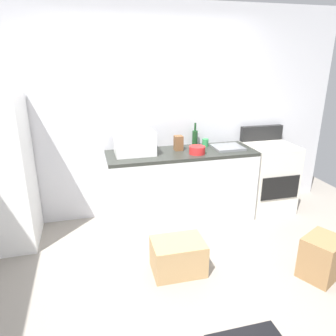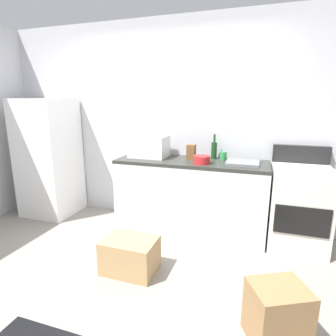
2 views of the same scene
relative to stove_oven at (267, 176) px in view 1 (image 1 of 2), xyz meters
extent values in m
plane|color=gray|center=(-1.52, -1.21, -0.47)|extent=(6.00, 6.00, 0.00)
cube|color=silver|center=(-1.52, 0.34, 0.83)|extent=(5.00, 0.10, 2.60)
cube|color=silver|center=(-1.22, -0.01, -0.04)|extent=(1.80, 0.60, 0.86)
cube|color=#2D302B|center=(-1.22, -0.01, 0.41)|extent=(1.80, 0.60, 0.04)
cube|color=silver|center=(0.00, -0.01, -0.02)|extent=(0.60, 0.60, 0.90)
cube|color=black|center=(0.00, -0.31, -0.05)|extent=(0.52, 0.02, 0.30)
cube|color=black|center=(0.00, 0.25, 0.53)|extent=(0.60, 0.08, 0.20)
cube|color=white|center=(-1.78, 0.04, 0.57)|extent=(0.46, 0.34, 0.27)
cube|color=slate|center=(-0.62, -0.02, 0.45)|extent=(0.36, 0.32, 0.03)
cylinder|color=#193F1E|center=(-0.98, 0.20, 0.53)|extent=(0.07, 0.07, 0.20)
cylinder|color=#193F1E|center=(-0.98, 0.20, 0.68)|extent=(0.03, 0.03, 0.10)
cylinder|color=#338C4C|center=(-0.86, 0.14, 0.48)|extent=(0.08, 0.08, 0.10)
cube|color=brown|center=(-1.24, 0.07, 0.52)|extent=(0.10, 0.10, 0.18)
cylinder|color=red|center=(-1.07, -0.13, 0.48)|extent=(0.19, 0.19, 0.09)
cube|color=olive|center=(-0.27, -1.44, -0.26)|extent=(0.46, 0.43, 0.41)
cube|color=tan|center=(-1.55, -1.03, -0.30)|extent=(0.50, 0.37, 0.33)
camera|label=1|loc=(-2.30, -3.52, 1.52)|focal=33.84mm
camera|label=2|loc=(-0.48, -3.14, 1.12)|focal=29.29mm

